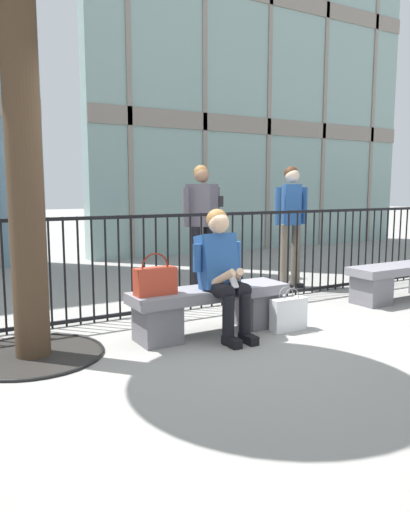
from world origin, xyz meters
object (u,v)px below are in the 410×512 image
Objects in this scene: seated_person_with_phone at (222,269)px; shopping_bag at (288,313)px; bystander_further_back at (291,217)px; stone_bench_far at (402,278)px; stone_bench at (210,306)px; bystander_at_railing at (202,219)px; handbag_on_bench at (155,280)px.

seated_person_with_phone is 2.78× the size of shopping_bag.
stone_bench_far is at bearing -60.49° from bystander_further_back.
shopping_bag is at bearing -170.42° from stone_bench_far.
stone_bench is 3.67× the size of shopping_bag.
stone_bench is at bearing -147.14° from bystander_further_back.
stone_bench_far is at bearing 3.96° from seated_person_with_phone.
bystander_at_railing and bystander_further_back have the same top height.
seated_person_with_phone is (0.06, -0.13, 0.38)m from stone_bench.
stone_bench_far is (2.88, 0.07, 0.00)m from stone_bench.
bystander_further_back reaches higher than stone_bench.
stone_bench_far is at bearing 1.27° from handbag_on_bench.
bystander_at_railing is at bearing 49.78° from handbag_on_bench.
shopping_bag is at bearing -13.93° from seated_person_with_phone.
handbag_on_bench reaches higher than shopping_bag.
seated_person_with_phone is at bearing 166.07° from shopping_bag.
stone_bench is at bearing 0.99° from handbag_on_bench.
stone_bench is 0.94× the size of bystander_further_back.
handbag_on_bench is 0.22× the size of bystander_at_railing.
stone_bench_far is (2.82, 0.20, -0.38)m from seated_person_with_phone.
bystander_at_railing is (0.88, 1.72, 0.73)m from stone_bench.
bystander_at_railing is 1.07× the size of stone_bench_far.
handbag_on_bench is 3.08m from bystander_further_back.
shopping_bag is 2.18m from stone_bench_far.
stone_bench is 2.88m from stone_bench_far.
bystander_further_back is at bearing 119.51° from stone_bench_far.
stone_bench_far is (0.74, -1.31, -0.73)m from bystander_further_back.
bystander_at_railing is at bearing 164.81° from bystander_further_back.
bystander_further_back is (2.08, 1.51, 0.35)m from seated_person_with_phone.
bystander_further_back reaches higher than seated_person_with_phone.
stone_bench is 0.66m from handbag_on_bench.
bystander_at_railing reaches higher than shopping_bag.
bystander_further_back is (2.71, 1.39, 0.42)m from handbag_on_bench.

